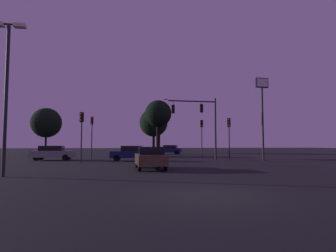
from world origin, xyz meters
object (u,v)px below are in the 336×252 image
Objects in this scene: store_sign_illuminated at (262,101)px; tree_behind_sign at (46,123)px; traffic_light_corner_left at (81,127)px; tree_left_far at (158,114)px; traffic_light_far_side at (92,129)px; traffic_signal_mast_arm at (201,117)px; tree_center_horizon at (154,123)px; car_far_lane at (170,149)px; car_nearside_lane at (150,157)px; traffic_light_median at (202,131)px; traffic_light_corner_right at (229,130)px; car_crossing_left at (53,153)px; parking_lot_lamp_post at (7,79)px; car_crossing_right at (131,153)px.

tree_behind_sign is at bearing 145.76° from store_sign_illuminated.
tree_left_far is at bearing 43.75° from traffic_light_corner_left.
traffic_light_far_side is at bearing -54.53° from tree_behind_sign.
traffic_light_corner_left is at bearing -179.01° from store_sign_illuminated.
traffic_signal_mast_arm is 0.94× the size of tree_left_far.
tree_center_horizon is (9.27, 26.08, 2.53)m from traffic_light_corner_left.
traffic_light_corner_left is 0.65× the size of tree_left_far.
tree_left_far reaches higher than car_far_lane.
tree_behind_sign is (-13.47, 24.77, 4.10)m from car_nearside_lane.
traffic_light_median is 16.42m from car_nearside_lane.
traffic_light_corner_left is 14.40m from traffic_light_corner_right.
tree_behind_sign is at bearing 108.12° from car_crossing_left.
car_far_lane is 0.51× the size of tree_center_horizon.
car_nearside_lane is at bearing -148.93° from store_sign_illuminated.
traffic_light_median is 13.21m from traffic_light_far_side.
traffic_signal_mast_arm reaches higher than traffic_light_median.
parking_lot_lamp_post is 1.15× the size of tree_behind_sign.
store_sign_illuminated reaches higher than traffic_light_far_side.
traffic_signal_mast_arm is 3.43m from traffic_light_corner_right.
traffic_light_median reaches higher than car_far_lane.
traffic_signal_mast_arm is 23.61m from tree_center_horizon.
car_nearside_lane is 0.51× the size of parking_lot_lamp_post.
car_crossing_left is at bearing 128.08° from car_nearside_lane.
parking_lot_lamp_post is 20.48m from tree_left_far.
tree_center_horizon is (1.35, 18.50, 0.41)m from tree_left_far.
traffic_light_median is 8.70m from store_sign_illuminated.
tree_behind_sign is at bearing 113.85° from traffic_light_corner_left.
car_far_lane is at bearing 68.31° from car_crossing_right.
traffic_light_corner_left is 0.98× the size of traffic_light_median.
car_far_lane is 12.95m from tree_left_far.
car_crossing_right is 0.58× the size of tree_left_far.
car_crossing_right is 0.48× the size of tree_center_horizon.
traffic_light_median reaches higher than car_nearside_lane.
tree_left_far is at bearing 143.57° from store_sign_illuminated.
tree_left_far is at bearing 57.24° from car_crossing_right.
car_crossing_left is at bearing -71.88° from tree_behind_sign.
traffic_signal_mast_arm reaches higher than car_nearside_lane.
traffic_signal_mast_arm is 6.47m from store_sign_illuminated.
car_crossing_left is 0.53× the size of parking_lot_lamp_post.
traffic_light_median is at bearing 48.01° from parking_lot_lamp_post.
tree_left_far is at bearing -94.16° from tree_center_horizon.
tree_behind_sign reaches higher than traffic_light_median.
tree_center_horizon reaches higher than parking_lot_lamp_post.
car_nearside_lane is 28.50m from tree_behind_sign.
car_crossing_right is (4.50, 2.26, -2.45)m from traffic_light_corner_left.
car_far_lane is at bearing 99.92° from traffic_light_median.
traffic_light_median is at bearing -26.36° from tree_behind_sign.
tree_center_horizon reaches higher than traffic_light_median.
store_sign_illuminated is (17.78, 0.31, 2.86)m from traffic_light_corner_left.
tree_behind_sign is at bearing 147.18° from tree_left_far.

